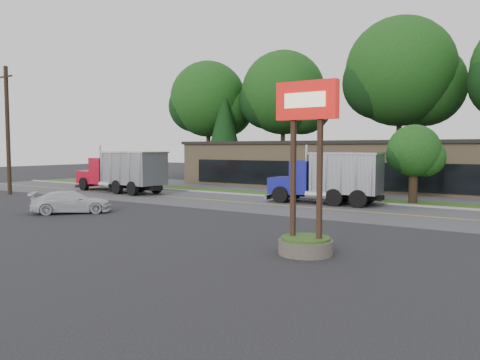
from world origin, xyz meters
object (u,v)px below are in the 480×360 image
Objects in this scene: bilo_sign at (306,196)px; dump_truck_blue at (331,177)px; rally_car at (72,202)px; dump_truck_red at (124,171)px; utility_pole at (8,130)px.

bilo_sign is 14.83m from dump_truck_blue.
dump_truck_blue is 1.74× the size of rally_car.
bilo_sign reaches higher than dump_truck_red.
utility_pole is at bearing 14.32° from dump_truck_blue.
utility_pole reaches higher than bilo_sign.
utility_pole is 1.68× the size of bilo_sign.
rally_car is at bearing 43.97° from dump_truck_blue.
rally_car is (6.57, -9.95, -1.18)m from dump_truck_red.
utility_pole reaches higher than rally_car.
dump_truck_red is (-22.07, 11.98, -0.21)m from bilo_sign.
dump_truck_red is 11.98m from rally_car.
rally_car is at bearing -16.99° from utility_pole.
dump_truck_blue reaches higher than rally_car.
bilo_sign is 15.69m from rally_car.
dump_truck_blue is at bearing -88.59° from rally_car.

